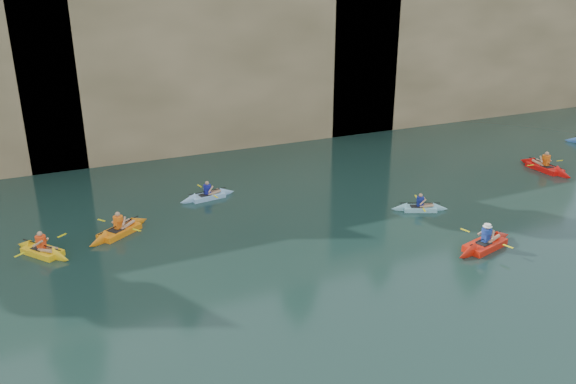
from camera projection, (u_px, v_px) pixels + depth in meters
name	position (u px, v px, depth m)	size (l,w,h in m)	color
ground	(423.00, 336.00, 16.82)	(160.00, 160.00, 0.00)	black
cliff	(166.00, 42.00, 40.16)	(70.00, 16.00, 12.00)	tan
cliff_slab_center	(227.00, 56.00, 34.79)	(24.00, 2.40, 11.40)	tan
cliff_slab_east	(474.00, 53.00, 43.08)	(26.00, 2.40, 9.84)	tan
sea_cave_center	(138.00, 133.00, 33.26)	(3.50, 1.00, 3.20)	black
sea_cave_east	(342.00, 103.00, 38.65)	(5.00, 1.00, 4.50)	black
main_kayaker	(485.00, 244.00, 22.37)	(3.55, 2.30, 1.29)	red
kayaker_orange	(119.00, 231.00, 23.63)	(3.13, 2.50, 1.25)	orange
kayaker_ltblue_near	(420.00, 208.00, 26.12)	(2.67, 1.93, 1.04)	#86CDE1
kayaker_red_far	(545.00, 167.00, 31.75)	(2.63, 3.69, 1.35)	red
kayaker_yellow	(42.00, 251.00, 21.88)	(2.31, 2.81, 1.20)	yellow
kayaker_ltblue_mid	(208.00, 196.00, 27.57)	(3.00, 2.21, 1.12)	#91C4F2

